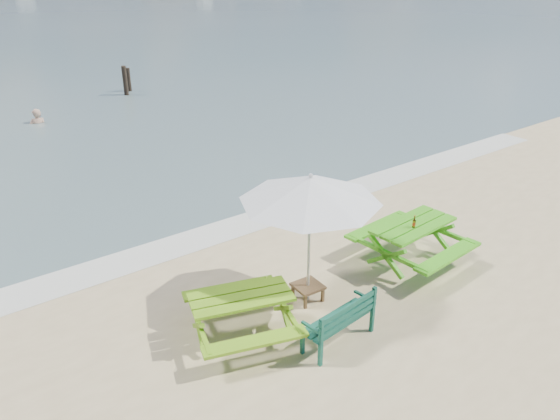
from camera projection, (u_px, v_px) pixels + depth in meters
foam_strip at (225, 230)px, 11.60m from camera, size 22.00×0.90×0.01m
picnic_table_left at (242, 317)px, 8.24m from camera, size 1.96×2.07×0.73m
picnic_table_right at (411, 244)px, 10.25m from camera, size 1.83×2.01×0.81m
park_bench at (338, 329)px, 8.16m from camera, size 1.28×0.55×0.77m
side_table at (308, 292)px, 9.20m from camera, size 0.48×0.48×0.29m
patio_umbrella at (310, 189)px, 8.41m from camera, size 2.38×2.38×2.24m
beer_bottle at (414, 224)px, 9.90m from camera, size 0.06×0.06×0.23m
swimmer at (39, 132)px, 19.23m from camera, size 0.62×0.43×1.65m
mooring_pilings at (127, 83)px, 22.98m from camera, size 0.58×0.78×1.40m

